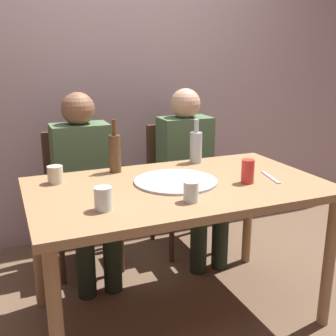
{
  "coord_description": "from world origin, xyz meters",
  "views": [
    {
      "loc": [
        -0.81,
        -1.79,
        1.39
      ],
      "look_at": [
        -0.0,
        0.14,
        0.81
      ],
      "focal_mm": 43.59,
      "sensor_mm": 36.0,
      "label": 1
    }
  ],
  "objects_px": {
    "tumbler_far": "(103,199)",
    "wine_bottle": "(196,146)",
    "tumbler_near": "(191,192)",
    "guest_in_beanie": "(190,166)",
    "chair_left": "(81,190)",
    "dining_table": "(178,200)",
    "soda_can": "(248,171)",
    "table_knife": "(270,177)",
    "chair_right": "(181,177)",
    "pizza_tray": "(175,181)",
    "beer_bottle": "(115,152)",
    "wine_glass": "(55,175)",
    "guest_in_sweater": "(85,178)"
  },
  "relations": [
    {
      "from": "chair_left",
      "to": "guest_in_beanie",
      "type": "relative_size",
      "value": 0.77
    },
    {
      "from": "soda_can",
      "to": "guest_in_sweater",
      "type": "xyz_separation_m",
      "value": [
        -0.68,
        0.79,
        -0.18
      ]
    },
    {
      "from": "pizza_tray",
      "to": "tumbler_near",
      "type": "relative_size",
      "value": 4.66
    },
    {
      "from": "tumbler_far",
      "to": "chair_right",
      "type": "relative_size",
      "value": 0.11
    },
    {
      "from": "wine_bottle",
      "to": "chair_left",
      "type": "distance_m",
      "value": 0.85
    },
    {
      "from": "tumbler_far",
      "to": "guest_in_beanie",
      "type": "relative_size",
      "value": 0.09
    },
    {
      "from": "pizza_tray",
      "to": "wine_glass",
      "type": "relative_size",
      "value": 4.79
    },
    {
      "from": "pizza_tray",
      "to": "tumbler_near",
      "type": "height_order",
      "value": "tumbler_near"
    },
    {
      "from": "table_knife",
      "to": "chair_left",
      "type": "bearing_deg",
      "value": 56.0
    },
    {
      "from": "tumbler_far",
      "to": "wine_bottle",
      "type": "bearing_deg",
      "value": 38.07
    },
    {
      "from": "tumbler_near",
      "to": "chair_right",
      "type": "xyz_separation_m",
      "value": [
        0.45,
        1.08,
        -0.29
      ]
    },
    {
      "from": "tumbler_far",
      "to": "wine_glass",
      "type": "distance_m",
      "value": 0.48
    },
    {
      "from": "dining_table",
      "to": "table_knife",
      "type": "bearing_deg",
      "value": -9.77
    },
    {
      "from": "chair_right",
      "to": "pizza_tray",
      "type": "bearing_deg",
      "value": 63.6
    },
    {
      "from": "tumbler_near",
      "to": "pizza_tray",
      "type": "bearing_deg",
      "value": 79.93
    },
    {
      "from": "wine_bottle",
      "to": "chair_left",
      "type": "bearing_deg",
      "value": 142.16
    },
    {
      "from": "beer_bottle",
      "to": "wine_glass",
      "type": "distance_m",
      "value": 0.35
    },
    {
      "from": "table_knife",
      "to": "beer_bottle",
      "type": "bearing_deg",
      "value": 73.31
    },
    {
      "from": "wine_bottle",
      "to": "pizza_tray",
      "type": "bearing_deg",
      "value": -130.7
    },
    {
      "from": "tumbler_far",
      "to": "guest_in_sweater",
      "type": "relative_size",
      "value": 0.09
    },
    {
      "from": "dining_table",
      "to": "soda_can",
      "type": "relative_size",
      "value": 12.21
    },
    {
      "from": "chair_right",
      "to": "tumbler_near",
      "type": "bearing_deg",
      "value": 67.62
    },
    {
      "from": "wine_glass",
      "to": "guest_in_sweater",
      "type": "xyz_separation_m",
      "value": [
        0.23,
        0.42,
        -0.16
      ]
    },
    {
      "from": "beer_bottle",
      "to": "wine_glass",
      "type": "bearing_deg",
      "value": -166.48
    },
    {
      "from": "soda_can",
      "to": "beer_bottle",
      "type": "bearing_deg",
      "value": 141.41
    },
    {
      "from": "guest_in_beanie",
      "to": "tumbler_near",
      "type": "bearing_deg",
      "value": 64.42
    },
    {
      "from": "wine_glass",
      "to": "soda_can",
      "type": "xyz_separation_m",
      "value": [
        0.91,
        -0.37,
        0.02
      ]
    },
    {
      "from": "guest_in_beanie",
      "to": "beer_bottle",
      "type": "bearing_deg",
      "value": 28.49
    },
    {
      "from": "tumbler_near",
      "to": "guest_in_beanie",
      "type": "xyz_separation_m",
      "value": [
        0.45,
        0.93,
        -0.16
      ]
    },
    {
      "from": "beer_bottle",
      "to": "chair_left",
      "type": "xyz_separation_m",
      "value": [
        -0.11,
        0.49,
        -0.36
      ]
    },
    {
      "from": "pizza_tray",
      "to": "wine_bottle",
      "type": "distance_m",
      "value": 0.43
    },
    {
      "from": "dining_table",
      "to": "guest_in_beanie",
      "type": "xyz_separation_m",
      "value": [
        0.39,
        0.68,
        -0.03
      ]
    },
    {
      "from": "table_knife",
      "to": "wine_glass",
      "type": "bearing_deg",
      "value": 85.6
    },
    {
      "from": "tumbler_far",
      "to": "soda_can",
      "type": "distance_m",
      "value": 0.78
    },
    {
      "from": "wine_bottle",
      "to": "wine_glass",
      "type": "xyz_separation_m",
      "value": [
        -0.84,
        -0.09,
        -0.06
      ]
    },
    {
      "from": "tumbler_far",
      "to": "wine_glass",
      "type": "xyz_separation_m",
      "value": [
        -0.13,
        0.46,
        -0.01
      ]
    },
    {
      "from": "dining_table",
      "to": "guest_in_sweater",
      "type": "distance_m",
      "value": 0.76
    },
    {
      "from": "wine_bottle",
      "to": "guest_in_sweater",
      "type": "distance_m",
      "value": 0.73
    },
    {
      "from": "dining_table",
      "to": "pizza_tray",
      "type": "relative_size",
      "value": 3.46
    },
    {
      "from": "wine_bottle",
      "to": "guest_in_sweater",
      "type": "bearing_deg",
      "value": 152.03
    },
    {
      "from": "pizza_tray",
      "to": "beer_bottle",
      "type": "distance_m",
      "value": 0.4
    },
    {
      "from": "dining_table",
      "to": "wine_bottle",
      "type": "relative_size",
      "value": 5.68
    },
    {
      "from": "beer_bottle",
      "to": "chair_left",
      "type": "height_order",
      "value": "beer_bottle"
    },
    {
      "from": "soda_can",
      "to": "chair_left",
      "type": "height_order",
      "value": "chair_left"
    },
    {
      "from": "beer_bottle",
      "to": "guest_in_sweater",
      "type": "height_order",
      "value": "guest_in_sweater"
    },
    {
      "from": "tumbler_near",
      "to": "guest_in_beanie",
      "type": "distance_m",
      "value": 1.05
    },
    {
      "from": "soda_can",
      "to": "table_knife",
      "type": "distance_m",
      "value": 0.18
    },
    {
      "from": "dining_table",
      "to": "tumbler_far",
      "type": "xyz_separation_m",
      "value": [
        -0.44,
        -0.2,
        0.13
      ]
    },
    {
      "from": "tumbler_near",
      "to": "table_knife",
      "type": "distance_m",
      "value": 0.58
    },
    {
      "from": "chair_right",
      "to": "guest_in_sweater",
      "type": "relative_size",
      "value": 0.77
    }
  ]
}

